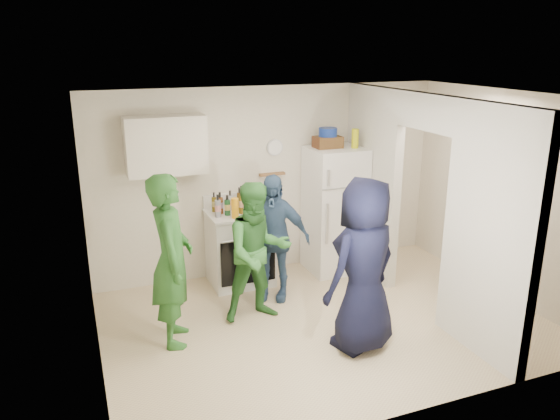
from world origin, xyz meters
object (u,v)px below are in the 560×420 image
object	(u,v)px
wicker_basket	(328,142)
blue_bowl	(328,132)
fridge	(334,210)
person_green_center	(258,252)
stove	(240,248)
yellow_cup_stack_top	(355,139)
person_denim	(272,237)
person_green_left	(172,260)
person_nook	(473,228)
person_navy	(364,266)

from	to	relation	value
wicker_basket	blue_bowl	world-z (taller)	blue_bowl
fridge	blue_bowl	size ratio (longest dim) A/B	7.10
person_green_center	blue_bowl	bearing A→B (deg)	37.58
wicker_basket	fridge	bearing A→B (deg)	-26.57
stove	blue_bowl	distance (m)	1.88
yellow_cup_stack_top	person_denim	bearing A→B (deg)	-162.09
blue_bowl	person_denim	xyz separation A→B (m)	(-1.00, -0.58, -1.13)
yellow_cup_stack_top	person_green_left	size ratio (longest dim) A/B	0.14
yellow_cup_stack_top	person_green_center	size ratio (longest dim) A/B	0.16
wicker_basket	person_green_center	size ratio (longest dim) A/B	0.22
wicker_basket	person_nook	world-z (taller)	wicker_basket
fridge	person_denim	xyz separation A→B (m)	(-1.10, -0.53, -0.07)
person_green_center	person_navy	world-z (taller)	person_navy
wicker_basket	stove	bearing A→B (deg)	-179.07
person_denim	person_navy	xyz separation A→B (m)	(0.45, -1.41, 0.12)
stove	blue_bowl	bearing A→B (deg)	0.93
blue_bowl	person_green_left	distance (m)	2.77
blue_bowl	yellow_cup_stack_top	xyz separation A→B (m)	(0.32, -0.15, -0.08)
blue_bowl	person_navy	distance (m)	2.29
person_nook	yellow_cup_stack_top	bearing A→B (deg)	-101.75
stove	person_green_center	distance (m)	1.05
stove	wicker_basket	xyz separation A→B (m)	(1.23, 0.02, 1.30)
person_green_center	person_denim	xyz separation A→B (m)	(0.33, 0.44, -0.02)
person_navy	blue_bowl	bearing A→B (deg)	-124.79
yellow_cup_stack_top	person_green_center	distance (m)	2.13
person_denim	person_navy	size ratio (longest dim) A/B	0.87
blue_bowl	person_green_left	bearing A→B (deg)	-153.16
yellow_cup_stack_top	person_navy	size ratio (longest dim) A/B	0.14
person_green_center	person_nook	xyz separation A→B (m)	(2.75, -0.23, 0.02)
fridge	person_denim	world-z (taller)	fridge
fridge	person_denim	distance (m)	1.22
person_green_left	person_green_center	size ratio (longest dim) A/B	1.14
wicker_basket	person_navy	distance (m)	2.24
person_green_left	wicker_basket	bearing A→B (deg)	-51.52
wicker_basket	person_green_left	xyz separation A→B (m)	(-2.31, -1.17, -0.87)
person_denim	person_nook	distance (m)	2.51
person_green_left	person_denim	distance (m)	1.44
wicker_basket	person_nook	bearing A→B (deg)	-41.29
person_green_center	stove	bearing A→B (deg)	84.62
person_denim	person_nook	bearing A→B (deg)	16.85
yellow_cup_stack_top	stove	bearing A→B (deg)	175.21
person_nook	wicker_basket	bearing A→B (deg)	-98.11
stove	fridge	size ratio (longest dim) A/B	0.57
yellow_cup_stack_top	person_green_center	xyz separation A→B (m)	(-1.65, -0.87, -1.03)
wicker_basket	blue_bowl	size ratio (longest dim) A/B	1.46
stove	person_navy	xyz separation A→B (m)	(0.68, -1.97, 0.42)
stove	person_green_left	bearing A→B (deg)	-133.14
person_green_left	person_green_center	world-z (taller)	person_green_left
person_green_center	yellow_cup_stack_top	bearing A→B (deg)	27.89
stove	person_green_left	size ratio (longest dim) A/B	0.53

